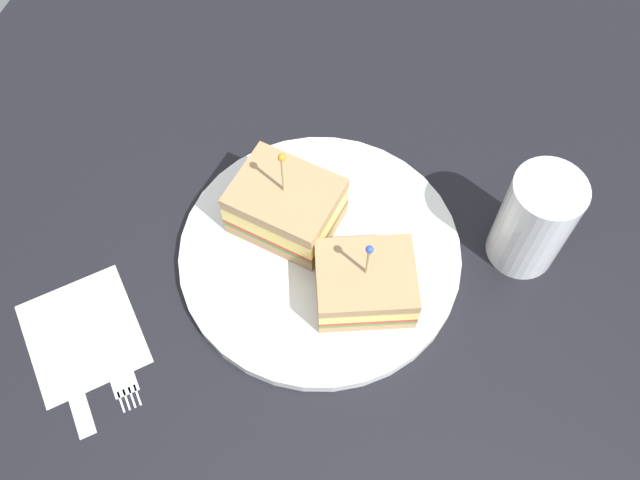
# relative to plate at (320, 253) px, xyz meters

# --- Properties ---
(ground_plane) EXTENTS (0.95, 0.95, 0.02)m
(ground_plane) POSITION_rel_plate_xyz_m (0.00, 0.00, -0.02)
(ground_plane) COLOR black
(plate) EXTENTS (0.27, 0.27, 0.01)m
(plate) POSITION_rel_plate_xyz_m (0.00, 0.00, 0.00)
(plate) COLOR white
(plate) RESTS_ON ground_plane
(sandwich_half_front) EXTENTS (0.10, 0.11, 0.09)m
(sandwich_half_front) POSITION_rel_plate_xyz_m (0.03, 0.05, 0.03)
(sandwich_half_front) COLOR tan
(sandwich_half_front) RESTS_ON plate
(sandwich_half_back) EXTENTS (0.09, 0.11, 0.11)m
(sandwich_half_back) POSITION_rel_plate_xyz_m (-0.02, -0.04, 0.03)
(sandwich_half_back) COLOR tan
(sandwich_half_back) RESTS_ON plate
(drink_glass) EXTENTS (0.07, 0.07, 0.11)m
(drink_glass) POSITION_rel_plate_xyz_m (-0.07, 0.19, 0.04)
(drink_glass) COLOR #B74C33
(drink_glass) RESTS_ON ground_plane
(napkin) EXTENTS (0.15, 0.15, 0.00)m
(napkin) POSITION_rel_plate_xyz_m (0.14, -0.18, -0.01)
(napkin) COLOR beige
(napkin) RESTS_ON ground_plane
(fork) EXTENTS (0.10, 0.09, 0.00)m
(fork) POSITION_rel_plate_xyz_m (0.16, -0.14, -0.00)
(fork) COLOR silver
(fork) RESTS_ON ground_plane
(knife) EXTENTS (0.11, 0.10, 0.00)m
(knife) POSITION_rel_plate_xyz_m (0.18, -0.18, -0.00)
(knife) COLOR silver
(knife) RESTS_ON ground_plane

